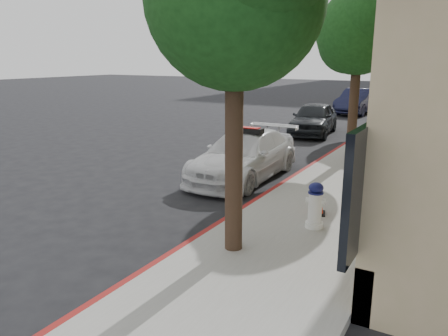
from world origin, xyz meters
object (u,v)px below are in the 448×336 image
at_px(parked_car_mid, 314,118).
at_px(fire_hydrant, 315,206).
at_px(traffic_cone, 317,199).
at_px(police_car, 244,155).
at_px(parked_car_far, 357,101).

bearing_deg(parked_car_mid, fire_hydrant, -78.73).
relative_size(fire_hydrant, traffic_cone, 1.36).
distance_m(police_car, parked_car_mid, 8.23).
bearing_deg(fire_hydrant, traffic_cone, 93.05).
relative_size(police_car, parked_car_mid, 1.11).
bearing_deg(parked_car_mid, police_car, -92.57).
bearing_deg(parked_car_far, traffic_cone, -75.73).
relative_size(police_car, fire_hydrant, 5.10).
height_order(parked_car_mid, traffic_cone, parked_car_mid).
distance_m(fire_hydrant, traffic_cone, 0.80).
xyz_separation_m(parked_car_mid, fire_hydrant, (3.80, -11.23, -0.12)).
height_order(fire_hydrant, traffic_cone, fire_hydrant).
height_order(police_car, parked_car_far, parked_car_far).
relative_size(parked_car_mid, fire_hydrant, 4.61).
xyz_separation_m(parked_car_mid, parked_car_far, (-0.09, 8.64, 0.04)).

